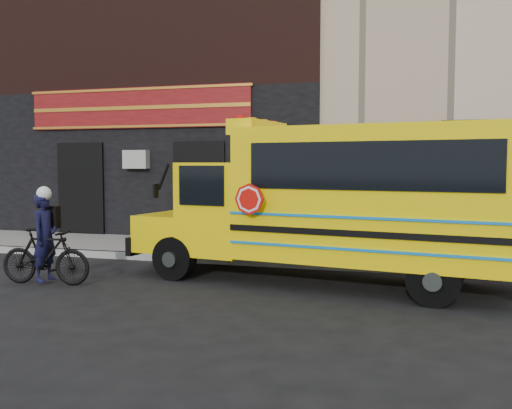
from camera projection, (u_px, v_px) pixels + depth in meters
The scene contains 7 objects.
ground at pixel (259, 296), 9.21m from camera, with size 120.00×120.00×0.00m, color black.
curb at pixel (294, 264), 11.70m from camera, with size 40.00×0.20×0.15m, color #9E9E99.
sidewalk at pixel (308, 253), 13.13m from camera, with size 40.00×3.00×0.15m, color gray.
building at pixel (345, 43), 18.80m from camera, with size 20.00×10.70×12.00m.
school_bus at pixel (339, 199), 10.02m from camera, with size 7.15×3.17×2.92m.
bicycle at pixel (45, 256), 10.03m from camera, with size 0.47×1.66×1.00m, color black.
cyclist at pixel (45, 240), 10.09m from camera, with size 0.57×0.38×1.57m, color black.
Camera 1 is at (2.51, -8.73, 2.13)m, focal length 40.00 mm.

